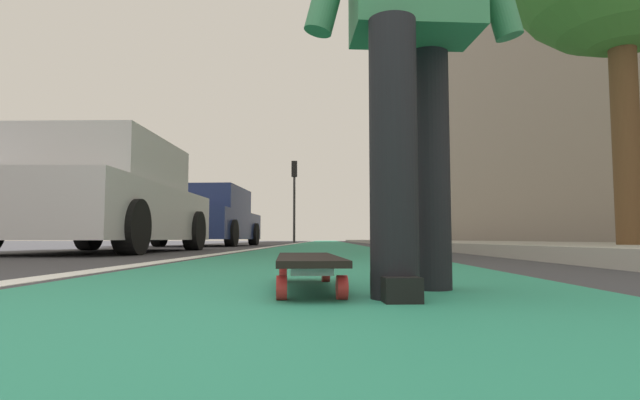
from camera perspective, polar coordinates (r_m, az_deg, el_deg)
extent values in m
plane|color=#38383D|center=(10.90, 0.31, -5.28)|extent=(80.00, 80.00, 0.00)
cube|color=#288466|center=(24.90, 0.58, -4.77)|extent=(56.00, 2.02, 0.00)
cube|color=silver|center=(20.93, -2.65, -4.84)|extent=(52.00, 0.16, 0.01)
cube|color=#9E9B93|center=(19.17, 10.50, -4.64)|extent=(52.00, 3.20, 0.12)
cube|color=gray|center=(24.28, 16.19, 7.56)|extent=(40.00, 1.20, 10.25)
cylinder|color=red|center=(2.06, -4.13, -8.17)|extent=(0.07, 0.04, 0.07)
cylinder|color=red|center=(2.06, 0.64, -8.17)|extent=(0.07, 0.04, 0.07)
cylinder|color=red|center=(1.46, -4.29, -9.74)|extent=(0.07, 0.04, 0.07)
cylinder|color=red|center=(1.47, 2.46, -9.71)|extent=(0.07, 0.04, 0.07)
cube|color=silver|center=(2.06, -1.74, -6.86)|extent=(0.07, 0.12, 0.02)
cube|color=silver|center=(1.46, -0.90, -7.88)|extent=(0.07, 0.12, 0.02)
cube|color=black|center=(1.76, -1.39, -6.55)|extent=(0.85, 0.27, 0.02)
cylinder|color=black|center=(1.51, 8.17, 4.76)|extent=(0.14, 0.14, 0.82)
cylinder|color=black|center=(1.80, 12.08, 3.33)|extent=(0.14, 0.14, 0.82)
cube|color=black|center=(1.50, 8.33, -9.58)|extent=(0.27, 0.12, 0.07)
cube|color=silver|center=(7.31, -22.65, -1.38)|extent=(4.03, 1.78, 0.70)
cube|color=silver|center=(7.23, -22.98, 3.84)|extent=(2.22, 1.63, 0.60)
cube|color=#4C606B|center=(8.24, -19.82, 2.78)|extent=(0.06, 1.53, 0.51)
cylinder|color=black|center=(8.78, -24.34, -3.14)|extent=(0.61, 0.23, 0.60)
cylinder|color=black|center=(8.20, -13.83, -3.34)|extent=(0.61, 0.23, 0.60)
cylinder|color=black|center=(5.83, -20.24, -2.83)|extent=(0.61, 0.23, 0.60)
cube|color=navy|center=(13.34, -12.01, -2.79)|extent=(4.42, 1.97, 0.70)
cube|color=navy|center=(13.23, -12.14, 0.04)|extent=(2.46, 1.74, 0.60)
cube|color=#4C606B|center=(14.38, -10.87, -0.32)|extent=(0.11, 1.56, 0.51)
cylinder|color=black|center=(14.87, -13.78, -3.72)|extent=(0.63, 0.25, 0.62)
cylinder|color=black|center=(14.46, -7.39, -3.80)|extent=(0.63, 0.25, 0.62)
cylinder|color=black|center=(12.32, -17.48, -3.54)|extent=(0.63, 0.25, 0.62)
cylinder|color=black|center=(11.83, -9.83, -3.65)|extent=(0.63, 0.25, 0.62)
cylinder|color=#2D2D2D|center=(25.75, -2.89, -1.07)|extent=(0.12, 0.12, 3.32)
cube|color=black|center=(25.95, -2.87, 3.48)|extent=(0.24, 0.28, 0.80)
sphere|color=#360606|center=(26.11, -2.85, 4.00)|extent=(0.16, 0.16, 0.16)
sphere|color=gold|center=(26.07, -2.85, 3.44)|extent=(0.16, 0.16, 0.16)
sphere|color=black|center=(26.04, -2.86, 2.87)|extent=(0.16, 0.16, 0.16)
cylinder|color=brown|center=(5.66, 30.92, 6.28)|extent=(0.24, 0.24, 2.31)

